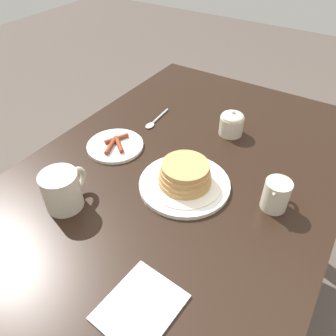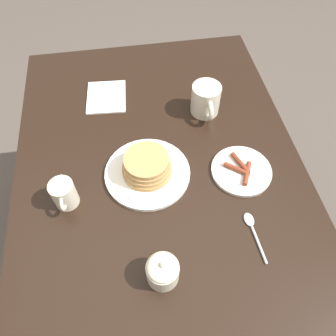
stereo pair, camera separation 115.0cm
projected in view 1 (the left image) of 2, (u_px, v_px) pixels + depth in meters
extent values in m
plane|color=#51473F|center=(174.00, 307.00, 1.43)|extent=(8.00, 8.00, 0.00)
cube|color=black|center=(177.00, 179.00, 0.93)|extent=(1.30, 0.85, 0.03)
cube|color=black|center=(318.00, 198.00, 1.41)|extent=(0.07, 0.07, 0.74)
cube|color=black|center=(175.00, 144.00, 1.71)|extent=(0.07, 0.07, 0.74)
cylinder|color=white|center=(184.00, 184.00, 0.89)|extent=(0.25, 0.25, 0.01)
cylinder|color=white|center=(185.00, 182.00, 0.88)|extent=(0.20, 0.20, 0.00)
cylinder|color=tan|center=(185.00, 179.00, 0.88)|extent=(0.14, 0.14, 0.01)
cylinder|color=tan|center=(185.00, 175.00, 0.87)|extent=(0.14, 0.14, 0.01)
cylinder|color=tan|center=(185.00, 171.00, 0.86)|extent=(0.13, 0.13, 0.01)
cylinder|color=tan|center=(185.00, 167.00, 0.85)|extent=(0.13, 0.13, 0.01)
cylinder|color=silver|center=(115.00, 146.00, 1.02)|extent=(0.18, 0.18, 0.01)
cylinder|color=brown|center=(111.00, 146.00, 1.00)|extent=(0.08, 0.04, 0.01)
cylinder|color=brown|center=(117.00, 139.00, 1.03)|extent=(0.08, 0.05, 0.01)
cylinder|color=brown|center=(119.00, 144.00, 1.01)|extent=(0.06, 0.07, 0.01)
cylinder|color=beige|center=(62.00, 191.00, 0.80)|extent=(0.09, 0.09, 0.10)
torus|color=beige|center=(75.00, 180.00, 0.83)|extent=(0.07, 0.01, 0.07)
cylinder|color=brown|center=(58.00, 178.00, 0.78)|extent=(0.08, 0.08, 0.00)
cylinder|color=beige|center=(276.00, 195.00, 0.81)|extent=(0.07, 0.07, 0.08)
cone|color=beige|center=(275.00, 194.00, 0.77)|extent=(0.04, 0.03, 0.04)
torus|color=beige|center=(281.00, 185.00, 0.82)|extent=(0.05, 0.01, 0.05)
cylinder|color=beige|center=(231.00, 125.00, 1.06)|extent=(0.08, 0.08, 0.06)
ellipsoid|color=beige|center=(233.00, 117.00, 1.04)|extent=(0.07, 0.07, 0.03)
sphere|color=beige|center=(233.00, 112.00, 1.03)|extent=(0.01, 0.01, 0.01)
cube|color=white|center=(140.00, 307.00, 0.63)|extent=(0.17, 0.14, 0.01)
cylinder|color=silver|center=(160.00, 116.00, 1.16)|extent=(0.10, 0.01, 0.01)
ellipsoid|color=silver|center=(150.00, 126.00, 1.11)|extent=(0.04, 0.03, 0.01)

